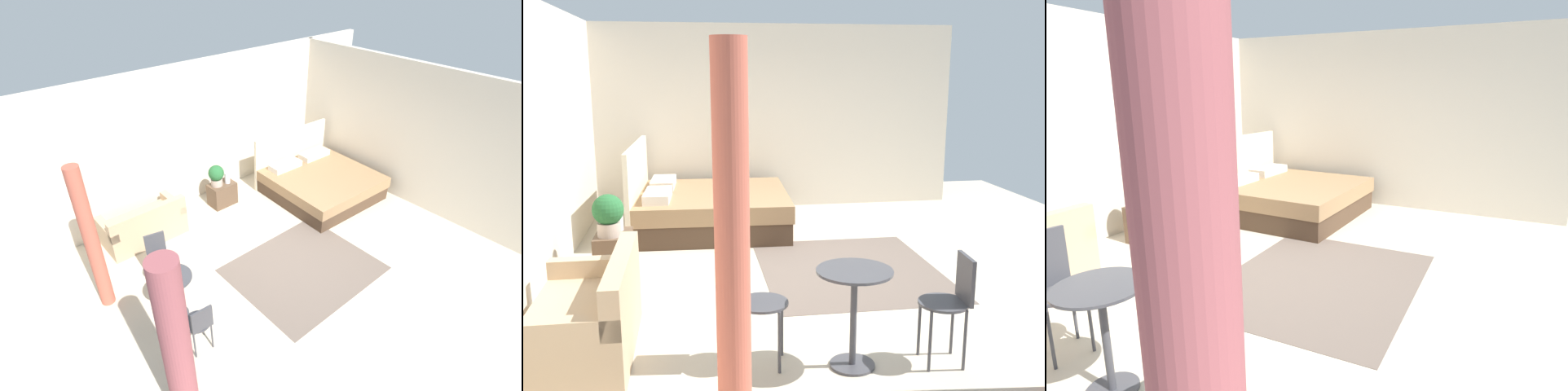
{
  "view_description": "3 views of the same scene",
  "coord_description": "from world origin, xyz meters",
  "views": [
    {
      "loc": [
        -3.94,
        -3.69,
        4.69
      ],
      "look_at": [
        -0.1,
        0.76,
        0.94
      ],
      "focal_mm": 27.64,
      "sensor_mm": 36.0,
      "label": 1
    },
    {
      "loc": [
        -6.18,
        1.35,
        2.18
      ],
      "look_at": [
        0.24,
        0.33,
        0.78
      ],
      "focal_mm": 41.16,
      "sensor_mm": 36.0,
      "label": 2
    },
    {
      "loc": [
        -3.79,
        -1.98,
        1.91
      ],
      "look_at": [
        0.45,
        0.08,
        0.73
      ],
      "focal_mm": 29.1,
      "sensor_mm": 36.0,
      "label": 3
    }
  ],
  "objects": [
    {
      "name": "area_rug",
      "position": [
        -0.11,
        -0.34,
        0.0
      ],
      "size": [
        2.31,
        1.91,
        0.01
      ],
      "primitive_type": "cube",
      "color": "#66564C",
      "rests_on": "ground"
    },
    {
      "name": "wall_back",
      "position": [
        0.0,
        2.82,
        1.42
      ],
      "size": [
        9.27,
        0.12,
        2.83
      ],
      "primitive_type": "cube",
      "color": "beige",
      "rests_on": "ground"
    },
    {
      "name": "cafe_chair_near_couch",
      "position": [
        -2.27,
        -0.54,
        0.52
      ],
      "size": [
        0.4,
        0.4,
        0.84
      ],
      "color": "#3F3F44",
      "rests_on": "ground"
    },
    {
      "name": "ground_plane",
      "position": [
        0.0,
        0.0,
        -0.01
      ],
      "size": [
        9.27,
        8.64,
        0.02
      ],
      "primitive_type": "cube",
      "color": "beige"
    },
    {
      "name": "curtain_right",
      "position": [
        -2.89,
        1.12,
        1.18
      ],
      "size": [
        0.21,
        0.21,
        2.35
      ],
      "color": "#C15B47",
      "rests_on": "ground"
    },
    {
      "name": "curtain_left",
      "position": [
        -2.89,
        -1.14,
        1.18
      ],
      "size": [
        0.31,
        0.31,
        2.35
      ],
      "color": "#994C51",
      "rests_on": "ground"
    },
    {
      "name": "potted_plant",
      "position": [
        -0.05,
        2.19,
        0.72
      ],
      "size": [
        0.32,
        0.32,
        0.44
      ],
      "color": "tan",
      "rests_on": "nightstand"
    },
    {
      "name": "couch",
      "position": [
        -1.72,
        2.16,
        0.28
      ],
      "size": [
        1.44,
        0.76,
        0.78
      ],
      "color": "tan",
      "rests_on": "ground"
    },
    {
      "name": "balcony_table",
      "position": [
        -2.22,
        0.2,
        0.52
      ],
      "size": [
        0.56,
        0.56,
        0.75
      ],
      "color": "#3F3F44",
      "rests_on": "ground"
    },
    {
      "name": "nightstand",
      "position": [
        0.05,
        2.17,
        0.24
      ],
      "size": [
        0.54,
        0.36,
        0.48
      ],
      "color": "brown",
      "rests_on": "ground"
    },
    {
      "name": "cafe_chair_near_window",
      "position": [
        -2.05,
        0.94,
        0.57
      ],
      "size": [
        0.46,
        0.46,
        0.93
      ],
      "color": "#3F3F44",
      "rests_on": "ground"
    },
    {
      "name": "wall_right",
      "position": [
        3.14,
        0.0,
        1.42
      ],
      "size": [
        0.12,
        5.64,
        2.83
      ],
      "primitive_type": "cube",
      "color": "beige",
      "rests_on": "ground"
    },
    {
      "name": "bed",
      "position": [
        1.88,
        1.14,
        0.29
      ],
      "size": [
        2.12,
        2.13,
        1.19
      ],
      "color": "#473323",
      "rests_on": "ground"
    },
    {
      "name": "vase",
      "position": [
        0.17,
        2.13,
        0.6
      ],
      "size": [
        0.11,
        0.11,
        0.23
      ],
      "color": "silver",
      "rests_on": "nightstand"
    }
  ]
}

